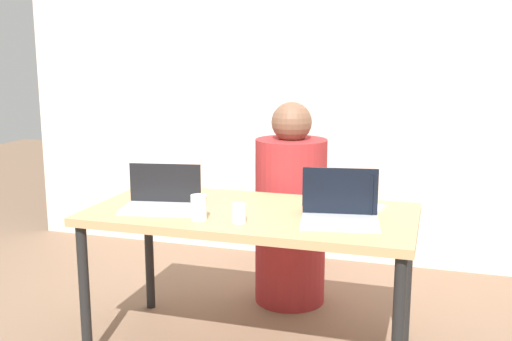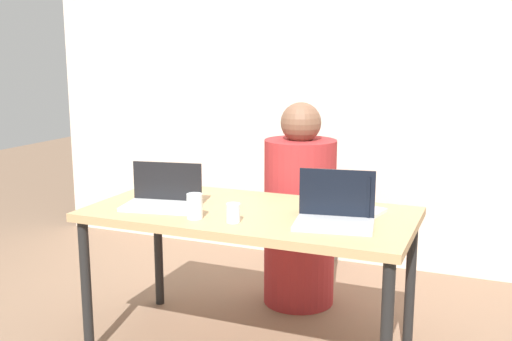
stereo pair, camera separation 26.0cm
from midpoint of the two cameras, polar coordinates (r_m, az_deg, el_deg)
The scene contains 8 objects.
back_wall at distance 4.23m, azimuth 4.00°, elevation 7.49°, with size 4.50×0.10×2.40m, color beige.
desk at distance 2.88m, azimuth -3.04°, elevation -5.12°, with size 1.55×0.76×0.73m.
person_at_center at distance 3.53m, azimuth 1.21°, elevation -4.26°, with size 0.46×0.46×1.19m.
laptop_front_left at distance 2.93m, azimuth -11.48°, elevation -2.76°, with size 0.39×0.28×0.21m.
laptop_front_right at distance 2.66m, azimuth 5.24°, elevation -3.90°, with size 0.37×0.29×0.23m.
laptop_back_right at distance 2.85m, azimuth 5.63°, elevation -3.00°, with size 0.38×0.28×0.20m.
water_glass_center at distance 2.65m, azimuth -4.44°, elevation -4.25°, with size 0.06×0.06×0.09m.
water_glass_left at distance 2.71m, azimuth -8.22°, elevation -3.70°, with size 0.07×0.07×0.11m.
Camera 1 is at (0.83, -2.64, 1.47)m, focal length 42.00 mm.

